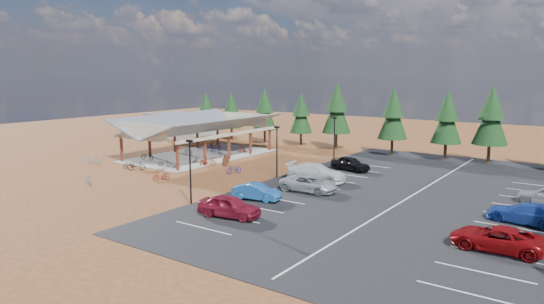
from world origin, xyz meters
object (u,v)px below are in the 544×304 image
object	(u,v)px
bike_13	(89,180)
bike_11	(161,175)
car_1	(257,192)
car_2	(309,184)
bike_7	(242,149)
lamp_post_1	(277,148)
bike_5	(197,159)
trash_bin_1	(227,159)
car_0	(229,206)
bike_12	(136,166)
bike_14	(234,169)
car_7	(526,213)
bike_15	(208,161)
car_4	(350,164)
bike_4	(164,163)
car_6	(496,238)
lamp_post_2	(334,135)
bike_3	(214,145)
bike_8	(129,164)
lamp_post_0	(190,167)
bike_2	(209,147)
car_3	(316,172)
bike_0	(147,156)
bike_1	(188,150)
trash_bin_0	(225,162)
bike_6	(217,151)
bike_9	(94,159)

from	to	relation	value
bike_13	bike_11	bearing A→B (deg)	161.57
car_1	car_2	bearing A→B (deg)	-32.65
bike_7	bike_11	bearing A→B (deg)	-154.19
lamp_post_1	bike_5	world-z (taller)	lamp_post_1
trash_bin_1	bike_5	world-z (taller)	bike_5
bike_13	car_0	size ratio (longest dim) A/B	0.36
car_2	bike_12	bearing A→B (deg)	93.10
bike_14	car_7	distance (m)	27.27
bike_15	car_2	bearing A→B (deg)	-135.40
car_4	car_7	world-z (taller)	car_4
bike_4	car_0	world-z (taller)	car_0
car_6	car_7	xyz separation A→B (m)	(0.65, 6.67, 0.02)
car_2	lamp_post_2	bearing A→B (deg)	16.71
bike_13	car_4	size ratio (longest dim) A/B	0.39
lamp_post_1	bike_3	world-z (taller)	lamp_post_1
bike_8	car_2	bearing A→B (deg)	0.14
bike_3	bike_4	bearing A→B (deg)	178.76
trash_bin_1	car_1	bearing A→B (deg)	-41.49
car_6	car_7	distance (m)	6.70
lamp_post_2	lamp_post_0	bearing A→B (deg)	-90.00
bike_2	car_1	size ratio (longest dim) A/B	0.38
bike_8	car_6	distance (m)	38.06
bike_7	bike_12	bearing A→B (deg)	-175.17
car_3	car_7	distance (m)	18.72
bike_13	lamp_post_0	bearing A→B (deg)	111.16
bike_8	bike_12	bearing A→B (deg)	-16.25
bike_4	bike_13	distance (m)	10.09
bike_11	bike_5	bearing A→B (deg)	127.44
bike_12	car_7	distance (m)	37.08
bike_7	car_3	distance (m)	18.42
bike_14	car_1	xyz separation A→B (m)	(8.30, -7.15, 0.25)
car_4	bike_5	bearing A→B (deg)	121.91
bike_4	lamp_post_1	bearing A→B (deg)	-91.44
bike_14	car_3	xyz separation A→B (m)	(8.80, 1.71, 0.42)
lamp_post_1	bike_4	world-z (taller)	lamp_post_1
lamp_post_0	bike_0	bearing A→B (deg)	148.67
bike_1	lamp_post_2	bearing A→B (deg)	-52.59
trash_bin_0	bike_5	distance (m)	3.64
lamp_post_1	bike_7	distance (m)	15.63
trash_bin_1	car_2	bearing A→B (deg)	-23.78
lamp_post_2	trash_bin_1	size ratio (longest dim) A/B	5.71
bike_1	car_4	distance (m)	21.28
bike_13	trash_bin_0	bearing A→B (deg)	-178.52
bike_14	car_6	size ratio (longest dim) A/B	0.33
trash_bin_0	car_2	world-z (taller)	car_2
bike_4	car_1	size ratio (longest dim) A/B	0.39
bike_8	car_3	world-z (taller)	car_3
bike_6	car_7	bearing A→B (deg)	-106.70
bike_7	bike_13	size ratio (longest dim) A/B	0.91
lamp_post_2	bike_9	world-z (taller)	lamp_post_2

